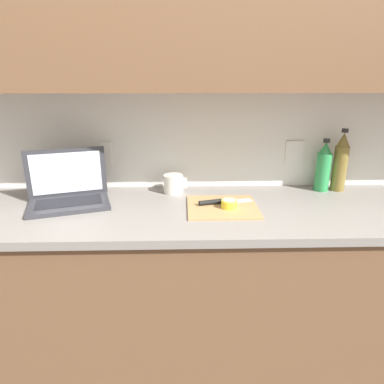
% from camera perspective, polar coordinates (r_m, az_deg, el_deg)
% --- Properties ---
extents(ground_plane, '(12.00, 12.00, 0.00)m').
position_cam_1_polar(ground_plane, '(2.05, -4.01, -27.63)').
color(ground_plane, '#564C47').
rests_on(ground_plane, ground).
extents(wall_back, '(5.20, 0.38, 2.60)m').
position_cam_1_polar(wall_back, '(1.65, -4.98, 21.30)').
color(wall_back, white).
rests_on(wall_back, ground_plane).
extents(counter_unit, '(2.32, 0.63, 0.93)m').
position_cam_1_polar(counter_unit, '(1.74, -4.99, -16.77)').
color(counter_unit, brown).
rests_on(counter_unit, ground_plane).
extents(laptop, '(0.40, 0.32, 0.24)m').
position_cam_1_polar(laptop, '(1.66, -19.93, 0.16)').
color(laptop, '#333338').
rests_on(laptop, counter_unit).
extents(cutting_board, '(0.31, 0.29, 0.01)m').
position_cam_1_polar(cutting_board, '(1.53, 5.06, -2.42)').
color(cutting_board, tan).
rests_on(cutting_board, counter_unit).
extents(knife, '(0.25, 0.09, 0.02)m').
position_cam_1_polar(knife, '(1.54, 4.15, -1.66)').
color(knife, silver).
rests_on(knife, cutting_board).
extents(lemon_half_cut, '(0.07, 0.07, 0.04)m').
position_cam_1_polar(lemon_half_cut, '(1.50, 6.21, -1.97)').
color(lemon_half_cut, yellow).
rests_on(lemon_half_cut, cutting_board).
extents(bottle_green_soda, '(0.07, 0.07, 0.26)m').
position_cam_1_polar(bottle_green_soda, '(1.84, 21.04, 3.88)').
color(bottle_green_soda, '#2D934C').
rests_on(bottle_green_soda, counter_unit).
extents(bottle_oil_tall, '(0.07, 0.07, 0.31)m').
position_cam_1_polar(bottle_oil_tall, '(1.87, 23.51, 4.52)').
color(bottle_oil_tall, olive).
rests_on(bottle_oil_tall, counter_unit).
extents(measuring_cup, '(0.12, 0.10, 0.09)m').
position_cam_1_polar(measuring_cup, '(1.70, -3.09, 1.37)').
color(measuring_cup, silver).
rests_on(measuring_cup, counter_unit).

